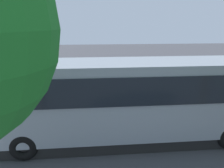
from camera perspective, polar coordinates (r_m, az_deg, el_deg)
name	(u,v)px	position (r m, az deg, el deg)	size (l,w,h in m)	color
ground_plane	(130,104)	(14.11, 4.41, -4.75)	(80.00, 80.00, 0.00)	#424247
tour_bus	(126,102)	(9.35, 3.43, -4.26)	(10.78, 2.60, 3.25)	#8C939E
spectator_far_left	(140,95)	(12.29, 6.89, -2.57)	(0.57, 0.40, 1.76)	black
spectator_left	(119,95)	(12.07, 1.82, -2.77)	(0.58, 0.37, 1.78)	black
spectator_centre	(93,97)	(11.98, -4.52, -3.18)	(0.58, 0.37, 1.71)	black
parked_motorcycle_silver	(117,112)	(11.51, 1.25, -6.71)	(2.05, 0.58, 0.99)	black
parked_motorcycle_dark	(184,107)	(12.62, 17.10, -5.43)	(2.05, 0.61, 0.99)	black
stunt_motorcycle	(103,75)	(16.76, -2.10, 2.15)	(1.74, 1.12, 1.90)	black
traffic_cone	(136,89)	(16.12, 5.95, -1.17)	(0.34, 0.34, 0.63)	orange
bay_line_a	(192,101)	(15.41, 18.80, -3.82)	(0.22, 3.50, 0.01)	white
bay_line_b	(148,102)	(14.50, 8.84, -4.34)	(0.23, 3.71, 0.01)	white
bay_line_c	(103,104)	(14.07, -2.08, -4.76)	(0.26, 4.44, 0.01)	white
bay_line_d	(57,105)	(14.17, -13.28, -5.01)	(0.23, 3.77, 0.01)	white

